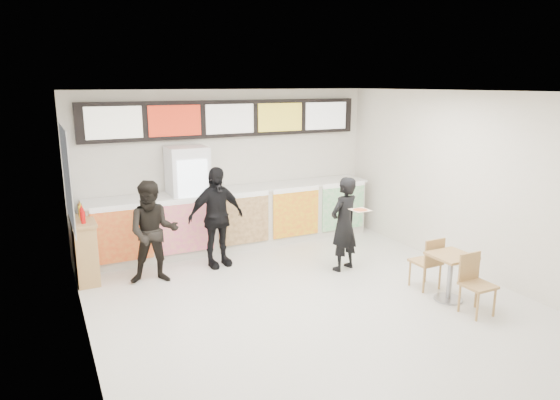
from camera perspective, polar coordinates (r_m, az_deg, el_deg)
floor at (r=7.26m, az=4.25°, el=-12.17°), size 7.00×7.00×0.00m
ceiling at (r=6.57m, az=4.70°, el=12.22°), size 7.00×7.00×0.00m
wall_back at (r=9.87m, az=-5.90°, el=3.75°), size 6.00×0.00×6.00m
wall_left at (r=5.88m, az=-21.68°, el=-3.62°), size 0.00×7.00×7.00m
wall_right at (r=8.65m, az=21.87°, el=1.52°), size 0.00×7.00×7.00m
service_counter at (r=9.70m, az=-4.94°, el=-2.01°), size 5.56×0.77×1.14m
menu_board at (r=9.68m, az=-5.86°, el=9.23°), size 5.50×0.14×0.70m
drinks_fridge at (r=9.32m, az=-10.39°, el=-0.08°), size 0.70×0.67×2.00m
mirror_panel at (r=8.22m, az=-23.21°, el=2.61°), size 0.01×2.00×1.50m
customer_main at (r=8.45m, az=7.32°, el=-2.74°), size 0.67×0.54×1.61m
customer_left at (r=8.10m, az=-14.28°, el=-3.59°), size 0.93×0.80×1.65m
customer_mid at (r=8.61m, az=-7.32°, el=-1.96°), size 1.07×0.57×1.75m
pizza_slice at (r=8.00m, az=9.16°, el=-1.08°), size 0.36×0.36×0.02m
cafe_table at (r=7.71m, az=18.91°, el=-7.43°), size 0.56×1.42×0.83m
condiment_ledge at (r=8.61m, az=-21.39°, el=-5.27°), size 0.36×0.90×1.20m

